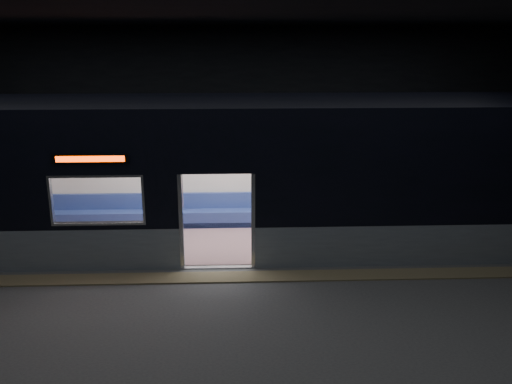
{
  "coord_description": "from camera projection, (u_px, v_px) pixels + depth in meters",
  "views": [
    {
      "loc": [
        0.38,
        -9.49,
        4.7
      ],
      "look_at": [
        0.85,
        2.3,
        1.29
      ],
      "focal_mm": 38.0,
      "sensor_mm": 36.0,
      "label": 1
    }
  ],
  "objects": [
    {
      "name": "station_envelope",
      "position": [
        212.0,
        98.0,
        9.38
      ],
      "size": [
        24.0,
        14.0,
        5.0
      ],
      "color": "black",
      "rests_on": "station_floor"
    },
    {
      "name": "passenger",
      "position": [
        409.0,
        194.0,
        13.76
      ],
      "size": [
        0.46,
        0.75,
        1.44
      ],
      "rotation": [
        0.0,
        0.0,
        0.15
      ],
      "color": "black",
      "rests_on": "metro_car"
    },
    {
      "name": "handbag",
      "position": [
        412.0,
        202.0,
        13.56
      ],
      "size": [
        0.3,
        0.26,
        0.15
      ],
      "primitive_type": "cube",
      "rotation": [
        0.0,
        0.0,
        0.03
      ],
      "color": "black",
      "rests_on": "passenger"
    },
    {
      "name": "metro_car",
      "position": [
        218.0,
        166.0,
        12.33
      ],
      "size": [
        18.0,
        3.04,
        3.35
      ],
      "color": "#8794A1",
      "rests_on": "station_floor"
    },
    {
      "name": "tactile_strip",
      "position": [
        218.0,
        277.0,
        10.92
      ],
      "size": [
        22.8,
        0.5,
        0.03
      ],
      "primitive_type": "cube",
      "color": "#8C7F59",
      "rests_on": "station_floor"
    },
    {
      "name": "transit_map",
      "position": [
        408.0,
        165.0,
        13.86
      ],
      "size": [
        1.1,
        0.03,
        0.72
      ],
      "primitive_type": "cube",
      "color": "white",
      "rests_on": "metro_car"
    },
    {
      "name": "station_floor",
      "position": [
        217.0,
        290.0,
        10.4
      ],
      "size": [
        24.0,
        14.0,
        0.01
      ],
      "primitive_type": "cube",
      "color": "#47494C",
      "rests_on": "ground"
    }
  ]
}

